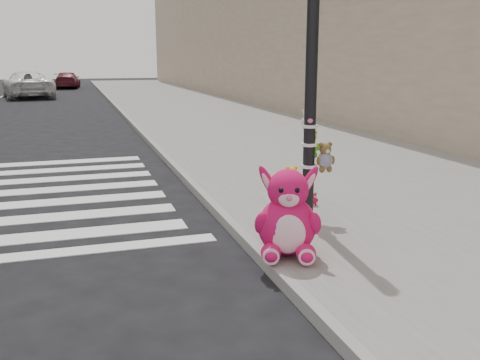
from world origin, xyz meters
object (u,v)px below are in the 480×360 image
object	(u,v)px
pink_bunny	(288,219)
red_teddy	(314,199)
car_white_near	(28,84)
signal_pole	(311,100)

from	to	relation	value
pink_bunny	red_teddy	xyz separation A→B (m)	(1.19, 1.83, -0.33)
red_teddy	car_white_near	distance (m)	28.09
signal_pole	car_white_near	world-z (taller)	signal_pole
signal_pole	pink_bunny	bearing A→B (deg)	-123.69
red_teddy	car_white_near	xyz separation A→B (m)	(-5.84, 27.47, 0.54)
car_white_near	signal_pole	bearing A→B (deg)	92.06
car_white_near	pink_bunny	bearing A→B (deg)	90.02
signal_pole	red_teddy	world-z (taller)	signal_pole
signal_pole	pink_bunny	xyz separation A→B (m)	(-0.83, -1.24, -1.22)
signal_pole	car_white_near	size ratio (longest dim) A/B	0.72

